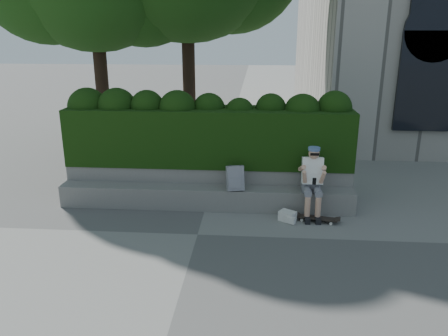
# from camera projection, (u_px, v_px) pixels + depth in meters

# --- Properties ---
(ground) EXTENTS (80.00, 80.00, 0.00)m
(ground) POSITION_uv_depth(u_px,v_px,m) (198.00, 235.00, 7.84)
(ground) COLOR slate
(ground) RESTS_ON ground
(bench_ledge) EXTENTS (6.00, 0.45, 0.45)m
(bench_ledge) POSITION_uv_depth(u_px,v_px,m) (206.00, 198.00, 8.96)
(bench_ledge) COLOR gray
(bench_ledge) RESTS_ON ground
(planter_wall) EXTENTS (6.00, 0.50, 0.75)m
(planter_wall) POSITION_uv_depth(u_px,v_px,m) (208.00, 183.00, 9.36)
(planter_wall) COLOR gray
(planter_wall) RESTS_ON ground
(hedge) EXTENTS (6.00, 1.00, 1.20)m
(hedge) POSITION_uv_depth(u_px,v_px,m) (209.00, 136.00, 9.28)
(hedge) COLOR black
(hedge) RESTS_ON planter_wall
(person) EXTENTS (0.40, 0.76, 1.38)m
(person) POSITION_uv_depth(u_px,v_px,m) (312.00, 179.00, 8.47)
(person) COLOR slate
(person) RESTS_ON ground
(skateboard) EXTENTS (0.80, 0.36, 0.08)m
(skateboard) POSITION_uv_depth(u_px,v_px,m) (317.00, 218.00, 8.36)
(skateboard) COLOR black
(skateboard) RESTS_ON ground
(backpack_plaid) EXTENTS (0.37, 0.26, 0.49)m
(backpack_plaid) POSITION_uv_depth(u_px,v_px,m) (235.00, 178.00, 8.67)
(backpack_plaid) COLOR #A5A4A8
(backpack_plaid) RESTS_ON bench_ledge
(backpack_ground) EXTENTS (0.37, 0.34, 0.19)m
(backpack_ground) POSITION_uv_depth(u_px,v_px,m) (287.00, 216.00, 8.38)
(backpack_ground) COLOR white
(backpack_ground) RESTS_ON ground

